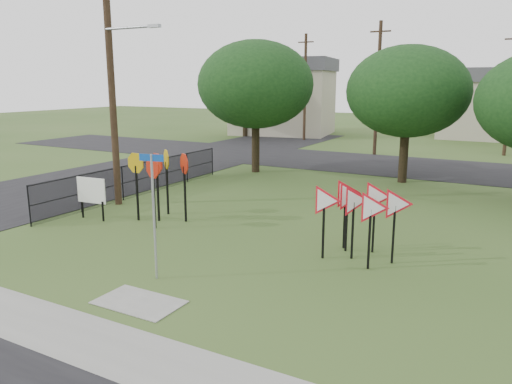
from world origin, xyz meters
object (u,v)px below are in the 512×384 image
info_board (91,192)px  stop_sign_cluster (159,171)px  street_name_sign (154,209)px  yield_sign_cluster (358,203)px

info_board → stop_sign_cluster: bearing=24.6°
street_name_sign → stop_sign_cluster: bearing=128.2°
street_name_sign → info_board: size_ratio=2.07×
street_name_sign → yield_sign_cluster: (4.04, 4.10, -0.22)m
street_name_sign → stop_sign_cluster: street_name_sign is taller
street_name_sign → info_board: street_name_sign is taller
street_name_sign → stop_sign_cluster: (-3.45, 4.39, 0.02)m
stop_sign_cluster → info_board: bearing=-155.4°
yield_sign_cluster → info_board: (-9.85, -0.79, -0.59)m
stop_sign_cluster → street_name_sign: bearing=-51.8°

